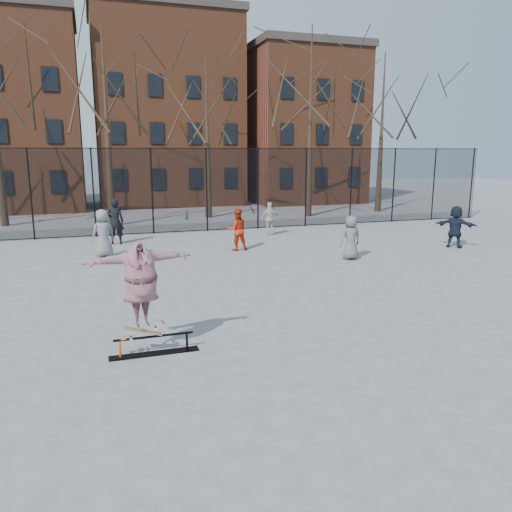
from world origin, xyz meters
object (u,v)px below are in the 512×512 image
object	(u,v)px
skate_rail	(154,347)
bystander_white	(270,219)
skateboard	(143,334)
skater	(141,290)
bystander_red	(237,229)
bystander_grey	(103,233)
bystander_extra	(351,238)
bystander_black	(115,221)
bystander_navy	(455,227)

from	to	relation	value
skate_rail	bystander_white	size ratio (longest dim) A/B	1.12
skateboard	skater	xyz separation A→B (m)	(0.00, 0.00, 0.86)
skater	bystander_red	distance (m)	10.45
bystander_grey	bystander_extra	xyz separation A→B (m)	(8.42, -3.23, -0.09)
skater	bystander_black	xyz separation A→B (m)	(0.09, 12.28, -0.33)
skater	bystander_grey	xyz separation A→B (m)	(-0.46, 9.72, -0.40)
bystander_black	skate_rail	bearing A→B (deg)	98.75
bystander_black	bystander_navy	bearing A→B (deg)	166.93
skateboard	bystander_extra	size ratio (longest dim) A/B	0.48
skater	bystander_navy	size ratio (longest dim) A/B	1.18
bystander_red	bystander_navy	bearing A→B (deg)	167.64
skate_rail	bystander_black	distance (m)	12.30
skate_rail	bystander_extra	world-z (taller)	bystander_extra
bystander_white	bystander_navy	bearing A→B (deg)	145.14
bystander_navy	bystander_extra	bearing A→B (deg)	55.23
skate_rail	bystander_navy	xyz separation A→B (m)	(12.89, 7.20, 0.71)
bystander_grey	bystander_black	distance (m)	2.62
skate_rail	skateboard	world-z (taller)	skateboard
skateboard	bystander_black	size ratio (longest dim) A/B	0.40
skater	bystander_grey	bearing A→B (deg)	85.66
skate_rail	bystander_extra	size ratio (longest dim) A/B	1.08
bystander_grey	bystander_extra	bearing A→B (deg)	135.39
bystander_white	bystander_navy	size ratio (longest dim) A/B	0.90
skateboard	bystander_navy	world-z (taller)	bystander_navy
skate_rail	bystander_white	world-z (taller)	bystander_white
skate_rail	bystander_extra	xyz separation A→B (m)	(7.77, 6.48, 0.65)
skateboard	bystander_red	size ratio (longest dim) A/B	0.46
skate_rail	bystander_white	distance (m)	14.11
bystander_extra	bystander_white	bearing A→B (deg)	-84.78
bystander_white	bystander_navy	distance (m)	7.98
skater	bystander_navy	world-z (taller)	skater
bystander_red	bystander_navy	distance (m)	8.80
skate_rail	bystander_red	size ratio (longest dim) A/B	1.04
skate_rail	skater	world-z (taller)	skater
bystander_black	bystander_extra	world-z (taller)	bystander_black
skate_rail	skater	distance (m)	1.15
skater	bystander_grey	size ratio (longest dim) A/B	1.14
skateboard	skater	size ratio (longest dim) A/B	0.38
skateboard	bystander_navy	size ratio (longest dim) A/B	0.45
bystander_black	bystander_navy	xyz separation A→B (m)	(12.99, -5.08, -0.11)
bystander_grey	bystander_white	distance (m)	7.90
bystander_white	bystander_extra	xyz separation A→B (m)	(0.97, -5.87, 0.03)
skateboard	bystander_navy	xyz separation A→B (m)	(13.08, 7.20, 0.43)
bystander_black	bystander_red	world-z (taller)	bystander_black
bystander_black	bystander_red	xyz separation A→B (m)	(4.47, -2.88, -0.14)
bystander_red	skate_rail	bearing A→B (deg)	67.15
bystander_grey	bystander_white	world-z (taller)	bystander_grey
skate_rail	bystander_grey	bearing A→B (deg)	93.84
bystander_navy	bystander_white	bearing A→B (deg)	7.03
bystander_navy	skate_rail	bearing A→B (deg)	76.44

